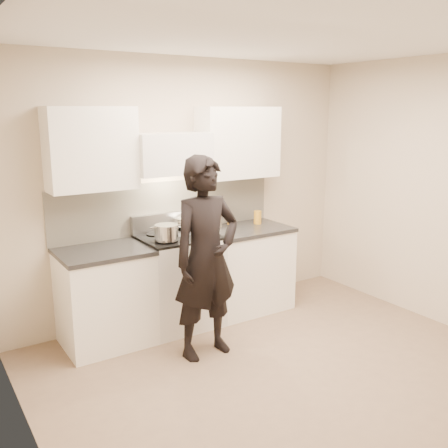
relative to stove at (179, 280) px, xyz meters
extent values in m
plane|color=#826A50|center=(0.30, -1.42, -0.47)|extent=(4.00, 4.00, 0.00)
cube|color=#C0AF9A|center=(0.30, 0.33, 0.88)|extent=(4.00, 0.04, 2.70)
cube|color=#C0AF9A|center=(-1.70, -1.42, 0.88)|extent=(0.04, 3.50, 2.70)
cube|color=silver|center=(0.30, -1.42, 2.22)|extent=(4.00, 3.50, 0.02)
cube|color=beige|center=(0.05, 0.31, 0.71)|extent=(2.50, 0.02, 0.53)
cube|color=#A7A7A9|center=(0.00, 0.28, 0.56)|extent=(0.76, 0.08, 0.20)
cube|color=white|center=(0.00, 0.13, 1.28)|extent=(0.76, 0.40, 0.40)
cylinder|color=silver|center=(0.00, -0.05, 1.10)|extent=(0.66, 0.02, 0.02)
cube|color=white|center=(0.83, 0.16, 1.35)|extent=(0.90, 0.33, 0.75)
cube|color=white|center=(-0.78, 0.16, 1.35)|extent=(0.80, 0.33, 0.75)
cube|color=beige|center=(0.43, 0.30, 0.63)|extent=(0.08, 0.01, 0.12)
cube|color=white|center=(0.00, 0.00, -0.01)|extent=(0.76, 0.65, 0.92)
cube|color=black|center=(0.00, 0.00, 0.46)|extent=(0.76, 0.65, 0.02)
cube|color=#AEAEB3|center=(0.16, 0.12, 0.47)|extent=(0.36, 0.34, 0.01)
cylinder|color=silver|center=(0.00, -0.29, 0.31)|extent=(0.62, 0.02, 0.02)
cylinder|color=black|center=(-0.18, -0.15, 0.48)|extent=(0.18, 0.18, 0.01)
cylinder|color=black|center=(0.18, -0.15, 0.48)|extent=(0.18, 0.18, 0.01)
cylinder|color=black|center=(-0.18, 0.15, 0.48)|extent=(0.18, 0.18, 0.01)
cylinder|color=black|center=(0.18, 0.15, 0.48)|extent=(0.18, 0.18, 0.01)
cube|color=white|center=(0.83, 0.00, -0.03)|extent=(0.90, 0.65, 0.88)
cube|color=black|center=(0.83, 0.00, 0.43)|extent=(0.92, 0.67, 0.04)
cube|color=white|center=(-0.78, 0.00, -0.03)|extent=(0.80, 0.65, 0.88)
cube|color=black|center=(-0.78, 0.00, 0.43)|extent=(0.82, 0.67, 0.04)
ellipsoid|color=silver|center=(0.19, 0.15, 0.57)|extent=(0.31, 0.31, 0.17)
torus|color=silver|center=(0.19, 0.15, 0.61)|extent=(0.33, 0.33, 0.01)
ellipsoid|color=#C2B499|center=(0.19, 0.15, 0.56)|extent=(0.18, 0.18, 0.08)
cylinder|color=white|center=(0.15, 0.02, 0.66)|extent=(0.04, 0.23, 0.17)
cylinder|color=silver|center=(-0.20, -0.14, 0.56)|extent=(0.27, 0.27, 0.15)
cube|color=silver|center=(-0.33, -0.12, 0.62)|extent=(0.05, 0.03, 0.01)
cube|color=silver|center=(-0.07, -0.17, 0.62)|extent=(0.05, 0.03, 0.01)
cylinder|color=#A7A7A9|center=(0.55, 0.17, 0.53)|extent=(0.12, 0.12, 0.17)
cylinder|color=black|center=(0.58, 0.15, 0.61)|extent=(0.01, 0.01, 0.29)
cylinder|color=white|center=(0.58, 0.18, 0.61)|extent=(0.01, 0.01, 0.29)
cylinder|color=#A7A7A9|center=(0.56, 0.19, 0.61)|extent=(0.01, 0.01, 0.29)
cylinder|color=black|center=(0.54, 0.19, 0.61)|extent=(0.01, 0.01, 0.29)
cylinder|color=#A7A7A9|center=(0.53, 0.18, 0.61)|extent=(0.01, 0.01, 0.29)
cylinder|color=white|center=(0.53, 0.15, 0.61)|extent=(0.01, 0.01, 0.29)
cylinder|color=black|center=(0.54, 0.14, 0.61)|extent=(0.01, 0.01, 0.29)
cylinder|color=#A7A7A9|center=(0.56, 0.14, 0.61)|extent=(0.01, 0.01, 0.29)
cylinder|color=orange|center=(0.76, 0.23, 0.48)|extent=(0.04, 0.04, 0.07)
cylinder|color=red|center=(0.76, 0.23, 0.53)|extent=(0.04, 0.04, 0.02)
cylinder|color=#C1871F|center=(1.05, 0.08, 0.52)|extent=(0.08, 0.08, 0.15)
imported|color=black|center=(-0.09, -0.69, 0.43)|extent=(0.68, 0.47, 1.80)
camera|label=1|loc=(-2.23, -4.30, 1.70)|focal=40.00mm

